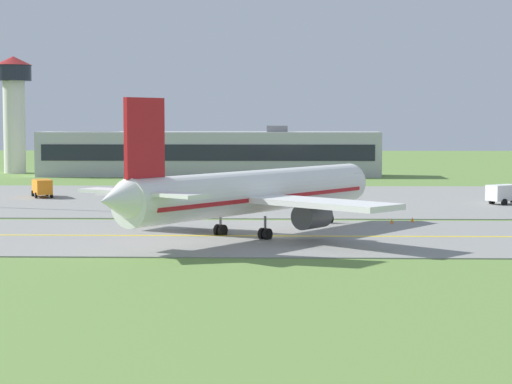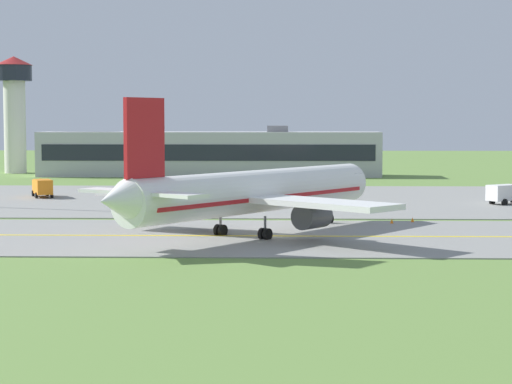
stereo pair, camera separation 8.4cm
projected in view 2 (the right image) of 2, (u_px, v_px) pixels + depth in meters
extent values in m
plane|color=olive|center=(275.00, 237.00, 90.35)|extent=(500.00, 500.00, 0.00)
cube|color=gray|center=(275.00, 236.00, 90.34)|extent=(240.00, 28.00, 0.10)
cube|color=gray|center=(352.00, 200.00, 131.91)|extent=(140.00, 52.00, 0.10)
cube|color=yellow|center=(275.00, 236.00, 90.34)|extent=(220.00, 0.60, 0.01)
cylinder|color=white|center=(255.00, 191.00, 90.86)|extent=(22.80, 30.13, 4.00)
cone|color=white|center=(356.00, 182.00, 105.39)|extent=(4.60, 4.31, 3.80)
cone|color=white|center=(115.00, 200.00, 76.13)|extent=(4.62, 4.57, 3.40)
cube|color=red|center=(255.00, 197.00, 90.89)|extent=(21.30, 27.95, 0.36)
cube|color=#1E232D|center=(345.00, 176.00, 103.58)|extent=(3.82, 3.43, 0.70)
cube|color=white|center=(172.00, 194.00, 94.21)|extent=(15.54, 11.10, 0.50)
cylinder|color=#47474C|center=(201.00, 208.00, 94.72)|extent=(3.84, 4.10, 2.30)
cylinder|color=black|center=(211.00, 207.00, 96.00)|extent=(1.86, 1.41, 2.10)
cube|color=white|center=(319.00, 203.00, 84.06)|extent=(14.24, 13.75, 0.50)
cylinder|color=#47474C|center=(312.00, 216.00, 86.96)|extent=(3.84, 4.10, 2.30)
cylinder|color=black|center=(322.00, 215.00, 88.24)|extent=(1.86, 1.41, 2.10)
cube|color=red|center=(144.00, 138.00, 78.48)|extent=(2.85, 3.83, 6.50)
cube|color=white|center=(115.00, 191.00, 80.57)|extent=(6.41, 5.01, 0.30)
cube|color=white|center=(173.00, 195.00, 76.75)|extent=(6.10, 5.75, 0.30)
cylinder|color=slate|center=(330.00, 211.00, 101.45)|extent=(0.24, 0.24, 1.65)
cylinder|color=black|center=(330.00, 219.00, 101.51)|extent=(0.92, 1.10, 1.10)
cylinder|color=slate|center=(220.00, 221.00, 91.02)|extent=(0.24, 0.24, 1.65)
cylinder|color=black|center=(218.00, 230.00, 91.25)|extent=(0.92, 1.10, 1.10)
cylinder|color=black|center=(223.00, 230.00, 90.92)|extent=(0.92, 1.10, 1.10)
cylinder|color=slate|center=(265.00, 225.00, 87.92)|extent=(0.24, 0.24, 1.65)
cylinder|color=black|center=(263.00, 234.00, 88.14)|extent=(0.92, 1.10, 1.10)
cylinder|color=black|center=(268.00, 234.00, 87.82)|extent=(0.92, 1.10, 1.10)
cube|color=orange|center=(40.00, 186.00, 137.43)|extent=(2.53, 2.42, 1.80)
cube|color=#1E232D|center=(39.00, 184.00, 138.12)|extent=(1.75, 0.81, 0.81)
cube|color=orange|center=(43.00, 187.00, 134.62)|extent=(3.54, 4.68, 2.00)
cylinder|color=orange|center=(40.00, 179.00, 137.35)|extent=(0.20, 0.20, 0.18)
cylinder|color=black|center=(33.00, 194.00, 137.15)|extent=(0.62, 0.95, 0.90)
cylinder|color=black|center=(47.00, 193.00, 137.86)|extent=(0.62, 0.95, 0.90)
cylinder|color=black|center=(36.00, 196.00, 133.55)|extent=(0.62, 0.95, 0.90)
cylinder|color=black|center=(52.00, 195.00, 134.29)|extent=(0.62, 0.95, 0.90)
cube|color=silver|center=(503.00, 193.00, 123.94)|extent=(4.65, 4.12, 2.00)
cylinder|color=black|center=(492.00, 201.00, 124.44)|extent=(0.91, 0.76, 0.90)
cylinder|color=black|center=(505.00, 202.00, 122.69)|extent=(0.91, 0.76, 0.90)
cube|color=#B2B2B7|center=(210.00, 154.00, 187.72)|extent=(65.54, 11.05, 8.54)
cube|color=#1E232D|center=(208.00, 153.00, 182.13)|extent=(62.92, 0.10, 3.07)
cube|color=slate|center=(278.00, 129.00, 186.96)|extent=(4.00, 4.00, 1.20)
cylinder|color=silver|center=(15.00, 127.00, 197.43)|extent=(4.40, 4.40, 18.70)
cylinder|color=#1E232D|center=(14.00, 73.00, 196.61)|extent=(7.20, 7.20, 3.20)
cone|color=maroon|center=(14.00, 61.00, 196.42)|extent=(7.60, 7.60, 1.80)
cone|color=orange|center=(392.00, 221.00, 101.24)|extent=(0.44, 0.44, 0.60)
cone|color=orange|center=(413.00, 220.00, 102.62)|extent=(0.44, 0.44, 0.60)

